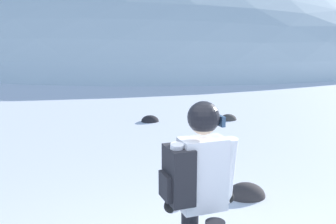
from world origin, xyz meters
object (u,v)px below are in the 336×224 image
rock_small (150,121)px  rock_mid (246,196)px  rock_dark (228,120)px  snowboarder_main (198,200)px

rock_small → rock_mid: bearing=-75.7°
rock_dark → rock_small: bearing=-178.9°
rock_dark → rock_mid: rock_mid is taller
rock_dark → rock_mid: bearing=-100.0°
rock_mid → rock_small: (-1.16, 4.56, 0.00)m
rock_dark → rock_mid: size_ratio=0.78×
rock_mid → rock_dark: bearing=80.0°
rock_mid → snowboarder_main: bearing=-115.5°
rock_mid → rock_small: 4.70m
snowboarder_main → rock_dark: 6.97m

